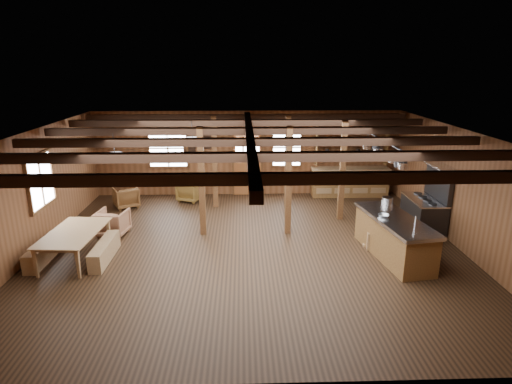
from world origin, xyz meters
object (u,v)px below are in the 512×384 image
at_px(kitchen_island, 394,237).
at_px(armchair_c, 113,222).
at_px(armchair_b, 190,191).
at_px(commercial_range, 426,208).
at_px(dining_table, 77,246).
at_px(armchair_a, 126,197).

distance_m(kitchen_island, armchair_c, 6.96).
bearing_deg(armchair_b, commercial_range, -179.45).
height_order(dining_table, armchair_a, dining_table).
bearing_deg(armchair_c, dining_table, 84.86).
xyz_separation_m(commercial_range, armchair_b, (-6.50, 2.72, -0.28)).
relative_size(armchair_b, armchair_c, 0.95).
relative_size(kitchen_island, dining_table, 1.35).
distance_m(dining_table, armchair_a, 3.69).
distance_m(commercial_range, armchair_b, 7.06).
distance_m(commercial_range, dining_table, 8.69).
xyz_separation_m(kitchen_island, armchair_b, (-5.12, 4.31, -0.16)).
bearing_deg(armchair_a, armchair_b, 168.50).
bearing_deg(dining_table, kitchen_island, -86.71).
bearing_deg(armchair_b, dining_table, 87.58).
bearing_deg(kitchen_island, commercial_range, 39.76).
bearing_deg(dining_table, armchair_c, -10.51).
relative_size(commercial_range, armchair_b, 2.60).
relative_size(dining_table, armchair_c, 2.63).
height_order(kitchen_island, armchair_a, kitchen_island).
bearing_deg(dining_table, armchair_b, -22.02).
xyz_separation_m(kitchen_island, dining_table, (-7.16, 0.04, -0.14)).
height_order(armchair_a, armchair_c, armchair_c).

